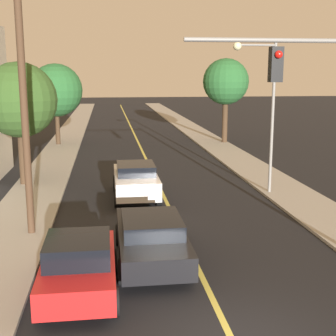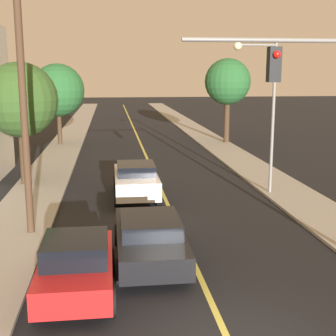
% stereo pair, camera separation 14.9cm
% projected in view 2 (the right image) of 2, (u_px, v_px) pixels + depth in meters
% --- Properties ---
extents(road_surface, '(8.97, 80.00, 0.01)m').
position_uv_depth(road_surface, '(135.00, 131.00, 44.29)').
color(road_surface, black).
rests_on(road_surface, ground).
extents(sidewalk_left, '(2.50, 80.00, 0.12)m').
position_uv_depth(sidewalk_left, '(74.00, 132.00, 43.59)').
color(sidewalk_left, '#9E998E').
rests_on(sidewalk_left, ground).
extents(sidewalk_right, '(2.50, 80.00, 0.12)m').
position_uv_depth(sidewalk_right, '(195.00, 130.00, 44.97)').
color(sidewalk_right, '#9E998E').
rests_on(sidewalk_right, ground).
extents(car_near_lane_front, '(2.02, 4.68, 1.41)m').
position_uv_depth(car_near_lane_front, '(150.00, 237.00, 13.59)').
color(car_near_lane_front, black).
rests_on(car_near_lane_front, ground).
extents(car_near_lane_second, '(1.95, 4.38, 1.58)m').
position_uv_depth(car_near_lane_second, '(136.00, 180.00, 20.51)').
color(car_near_lane_second, white).
rests_on(car_near_lane_second, ground).
extents(car_outer_lane_front, '(1.89, 3.83, 1.51)m').
position_uv_depth(car_outer_lane_front, '(77.00, 265.00, 11.57)').
color(car_outer_lane_front, red).
rests_on(car_outer_lane_front, ground).
extents(traffic_signal_mast, '(5.46, 0.42, 6.39)m').
position_uv_depth(traffic_signal_mast, '(333.00, 109.00, 12.52)').
color(traffic_signal_mast, slate).
rests_on(traffic_signal_mast, ground).
extents(streetlamp_right, '(1.94, 0.36, 6.63)m').
position_uv_depth(streetlamp_right, '(263.00, 96.00, 20.40)').
color(streetlamp_right, slate).
rests_on(streetlamp_right, ground).
extents(utility_pole_left, '(1.60, 0.24, 8.68)m').
position_uv_depth(utility_pole_left, '(23.00, 99.00, 15.03)').
color(utility_pole_left, '#422D1E').
rests_on(utility_pole_left, ground).
extents(tree_left_near, '(3.93, 3.93, 6.02)m').
position_uv_depth(tree_left_near, '(58.00, 90.00, 34.88)').
color(tree_left_near, '#3D2B1C').
rests_on(tree_left_near, ground).
extents(tree_left_far, '(3.56, 3.56, 5.85)m').
position_uv_depth(tree_left_far, '(20.00, 100.00, 22.13)').
color(tree_left_far, '#3D2B1C').
rests_on(tree_left_far, ground).
extents(tree_right_near, '(3.51, 3.51, 6.43)m').
position_uv_depth(tree_right_near, '(228.00, 82.00, 35.71)').
color(tree_right_near, '#3D2B1C').
rests_on(tree_right_near, ground).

